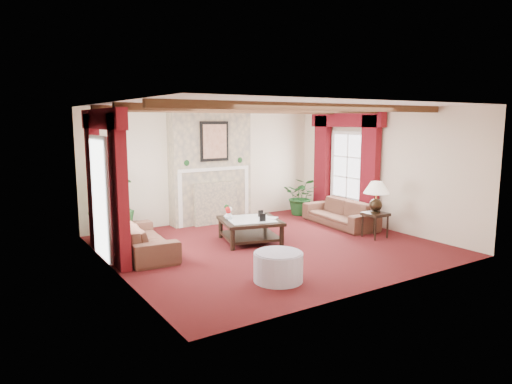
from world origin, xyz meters
TOP-DOWN VIEW (x-y plane):
  - floor at (0.00, 0.00)m, footprint 6.00×6.00m
  - ceiling at (0.00, 0.00)m, footprint 6.00×6.00m
  - back_wall at (0.00, 2.75)m, footprint 6.00×0.02m
  - left_wall at (-3.00, 0.00)m, footprint 0.02×5.50m
  - right_wall at (3.00, 0.00)m, footprint 0.02×5.50m
  - ceiling_beams at (0.00, 0.00)m, footprint 6.00×3.00m
  - fireplace at (0.00, 2.55)m, footprint 2.00×0.52m
  - french_door_left at (-2.97, 1.00)m, footprint 0.10×1.10m
  - french_door_right at (2.97, 1.00)m, footprint 0.10×1.10m
  - curtains_left at (-2.86, 1.00)m, footprint 0.20×2.40m
  - curtains_right at (2.86, 1.00)m, footprint 0.20×2.40m
  - sofa_left at (-2.26, 0.84)m, footprint 2.11×0.92m
  - sofa_right at (2.37, 0.60)m, footprint 2.11×0.96m
  - potted_palm at (-2.53, 1.94)m, footprint 2.35×2.40m
  - small_plant at (2.36, 2.03)m, footprint 1.84×1.84m
  - coffee_table at (-0.18, 0.47)m, footprint 1.39×1.39m
  - side_table at (2.20, -0.64)m, footprint 0.55×0.55m
  - ottoman at (-1.03, -1.69)m, footprint 0.76×0.76m
  - table_lamp at (2.20, -0.64)m, footprint 0.53×0.53m
  - flower_vase at (-0.55, 0.71)m, footprint 0.21×0.22m
  - book at (0.10, 0.27)m, footprint 0.25×0.24m
  - photo_frame_a at (-0.10, 0.15)m, footprint 0.12×0.06m
  - photo_frame_b at (0.11, 0.54)m, footprint 0.11×0.03m

SIDE VIEW (x-z plane):
  - floor at x=0.00m, z-range 0.00..0.00m
  - ottoman at x=-1.03m, z-range 0.00..0.44m
  - coffee_table at x=-0.18m, z-range 0.00..0.46m
  - side_table at x=2.20m, z-range 0.00..0.53m
  - small_plant at x=2.36m, z-range 0.00..0.76m
  - sofa_right at x=2.37m, z-range 0.00..0.78m
  - sofa_left at x=-2.26m, z-range 0.00..0.79m
  - potted_palm at x=-2.53m, z-range 0.00..0.88m
  - photo_frame_b at x=0.11m, z-range 0.46..0.61m
  - photo_frame_a at x=-0.10m, z-range 0.46..0.63m
  - flower_vase at x=-0.55m, z-range 0.46..0.63m
  - book at x=0.10m, z-range 0.46..0.77m
  - table_lamp at x=2.20m, z-range 0.53..1.20m
  - back_wall at x=0.00m, z-range 0.00..2.70m
  - left_wall at x=-3.00m, z-range 0.00..2.70m
  - right_wall at x=3.00m, z-range 0.00..2.70m
  - french_door_left at x=-2.97m, z-range 1.05..3.21m
  - french_door_right at x=2.97m, z-range 1.05..3.21m
  - curtains_left at x=-2.86m, z-range 1.28..3.83m
  - curtains_right at x=2.86m, z-range 1.28..3.83m
  - ceiling_beams at x=0.00m, z-range 2.58..2.70m
  - ceiling at x=0.00m, z-range 2.70..2.70m
  - fireplace at x=0.00m, z-range 1.35..4.05m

